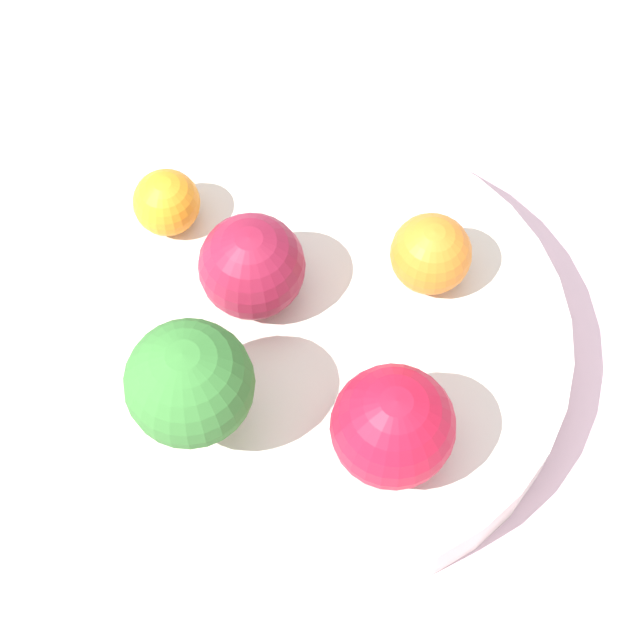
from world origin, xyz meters
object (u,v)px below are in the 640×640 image
at_px(broccoli, 190,385).
at_px(orange_back, 167,202).
at_px(apple_red, 393,427).
at_px(apple_green, 252,266).
at_px(orange_front, 431,254).
at_px(bowl, 320,345).

xyz_separation_m(broccoli, orange_back, (0.07, 0.09, -0.03)).
bearing_deg(apple_red, apple_green, 80.28).
bearing_deg(orange_front, orange_back, 118.66).
bearing_deg(bowl, orange_back, 93.11).
relative_size(broccoli, apple_red, 1.31).
distance_m(bowl, orange_front, 0.07).
bearing_deg(broccoli, bowl, -6.05).
xyz_separation_m(broccoli, apple_red, (0.05, -0.07, -0.01)).
height_order(apple_red, apple_green, apple_red).
relative_size(bowl, orange_back, 7.29).
bearing_deg(bowl, orange_front, -17.54).
bearing_deg(apple_green, broccoli, -156.13).
bearing_deg(orange_front, broccoli, 168.73).
relative_size(apple_green, orange_back, 1.52).
bearing_deg(broccoli, orange_back, 53.07).
xyz_separation_m(apple_red, orange_front, (0.08, 0.05, -0.01)).
bearing_deg(orange_front, bowl, 162.46).
relative_size(bowl, apple_red, 4.45).
xyz_separation_m(bowl, orange_back, (-0.01, 0.10, 0.03)).
xyz_separation_m(broccoli, orange_front, (0.14, -0.03, -0.02)).
bearing_deg(bowl, apple_green, 100.27).
distance_m(orange_front, orange_back, 0.14).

